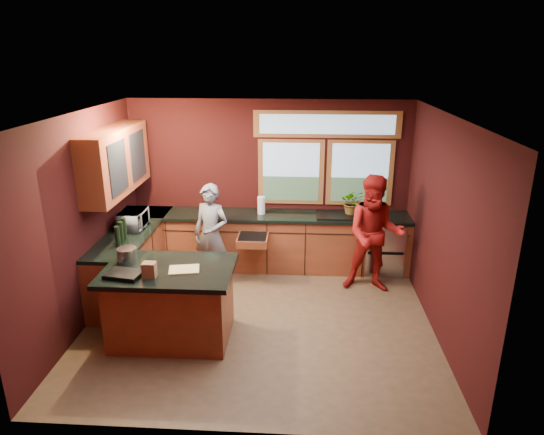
# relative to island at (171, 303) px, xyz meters

# --- Properties ---
(floor) EXTENTS (4.50, 4.50, 0.00)m
(floor) POSITION_rel_island_xyz_m (1.04, 0.45, -0.48)
(floor) COLOR brown
(floor) RESTS_ON ground
(room_shell) EXTENTS (4.52, 4.02, 2.71)m
(room_shell) POSITION_rel_island_xyz_m (0.45, 0.77, 1.32)
(room_shell) COLOR black
(room_shell) RESTS_ON ground
(back_counter) EXTENTS (4.50, 0.64, 0.93)m
(back_counter) POSITION_rel_island_xyz_m (1.24, 2.15, -0.01)
(back_counter) COLOR #612F17
(back_counter) RESTS_ON floor
(left_counter) EXTENTS (0.64, 2.30, 0.93)m
(left_counter) POSITION_rel_island_xyz_m (-0.91, 1.30, -0.01)
(left_counter) COLOR #612F17
(left_counter) RESTS_ON floor
(island) EXTENTS (1.55, 1.05, 0.95)m
(island) POSITION_rel_island_xyz_m (0.00, 0.00, 0.00)
(island) COLOR #612F17
(island) RESTS_ON floor
(person_grey) EXTENTS (0.66, 0.54, 1.55)m
(person_grey) POSITION_rel_island_xyz_m (0.22, 1.58, 0.30)
(person_grey) COLOR slate
(person_grey) RESTS_ON floor
(person_red) EXTENTS (0.92, 0.76, 1.76)m
(person_red) POSITION_rel_island_xyz_m (2.64, 1.46, 0.40)
(person_red) COLOR maroon
(person_red) RESTS_ON floor
(microwave) EXTENTS (0.33, 0.49, 0.27)m
(microwave) POSITION_rel_island_xyz_m (-0.88, 1.36, 0.59)
(microwave) COLOR #999999
(microwave) RESTS_ON left_counter
(potted_plant) EXTENTS (0.37, 0.32, 0.41)m
(potted_plant) POSITION_rel_island_xyz_m (2.37, 2.20, 0.66)
(potted_plant) COLOR #999999
(potted_plant) RESTS_ON back_counter
(paper_towel) EXTENTS (0.12, 0.12, 0.28)m
(paper_towel) POSITION_rel_island_xyz_m (0.93, 2.15, 0.59)
(paper_towel) COLOR white
(paper_towel) RESTS_ON back_counter
(cutting_board) EXTENTS (0.39, 0.31, 0.02)m
(cutting_board) POSITION_rel_island_xyz_m (0.20, -0.05, 0.48)
(cutting_board) COLOR tan
(cutting_board) RESTS_ON island
(stock_pot) EXTENTS (0.24, 0.24, 0.18)m
(stock_pot) POSITION_rel_island_xyz_m (-0.55, 0.15, 0.56)
(stock_pot) COLOR #A6A5AA
(stock_pot) RESTS_ON island
(paper_bag) EXTENTS (0.15, 0.12, 0.18)m
(paper_bag) POSITION_rel_island_xyz_m (-0.15, -0.25, 0.56)
(paper_bag) COLOR brown
(paper_bag) RESTS_ON island
(black_tray) EXTENTS (0.44, 0.35, 0.05)m
(black_tray) POSITION_rel_island_xyz_m (-0.45, -0.25, 0.49)
(black_tray) COLOR black
(black_tray) RESTS_ON island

